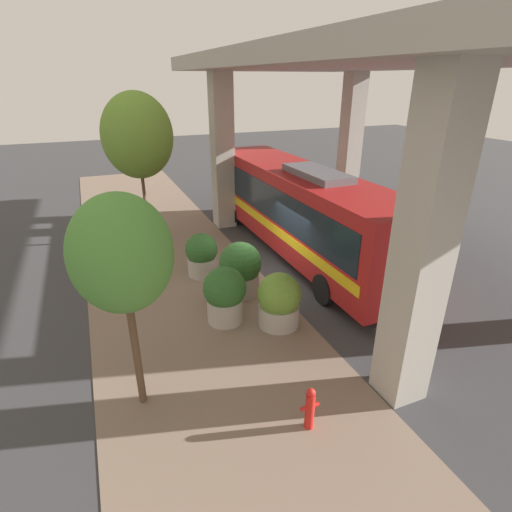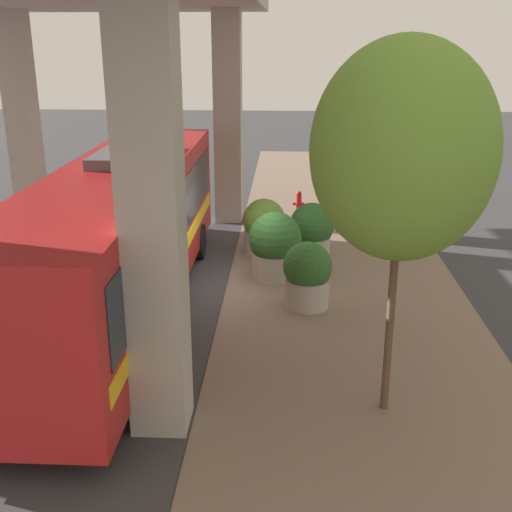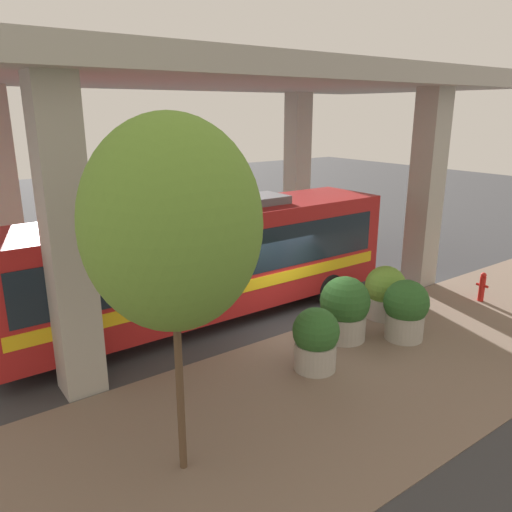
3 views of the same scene
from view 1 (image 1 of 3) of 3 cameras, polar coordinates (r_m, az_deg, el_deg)
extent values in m
plane|color=#38383A|center=(14.35, 1.61, -3.44)|extent=(80.00, 80.00, 0.00)
cube|color=#7A6656|center=(13.53, -10.12, -5.62)|extent=(6.00, 40.00, 0.02)
cube|color=#ADA89E|center=(8.49, 22.62, 0.35)|extent=(0.90, 0.90, 6.95)
cube|color=#ADA89E|center=(18.98, -4.81, 14.44)|extent=(0.90, 0.90, 6.95)
cube|color=#ADA89E|center=(22.14, 13.30, 15.28)|extent=(0.90, 0.90, 6.95)
cube|color=#ADA89E|center=(14.85, 17.76, 25.48)|extent=(9.40, 20.44, 0.60)
cube|color=#B21E1E|center=(16.07, 6.12, 6.95)|extent=(2.53, 12.31, 2.96)
cube|color=#19232D|center=(15.97, 6.18, 8.17)|extent=(2.57, 11.32, 1.30)
cube|color=yellow|center=(16.25, 6.03, 4.95)|extent=(2.57, 11.69, 0.36)
cube|color=slate|center=(14.64, 8.74, 11.60)|extent=(1.26, 3.08, 0.24)
cylinder|color=black|center=(19.79, -3.08, 6.01)|extent=(0.28, 1.00, 1.00)
cylinder|color=black|center=(20.67, 3.15, 6.79)|extent=(0.28, 1.00, 1.00)
cylinder|color=black|center=(12.88, 9.67, -4.69)|extent=(0.28, 1.00, 1.00)
cylinder|color=black|center=(14.19, 17.83, -2.75)|extent=(0.28, 1.00, 1.00)
cylinder|color=red|center=(8.77, 7.67, -21.16)|extent=(0.19, 0.19, 0.87)
sphere|color=red|center=(8.42, 7.86, -18.79)|extent=(0.19, 0.19, 0.19)
cylinder|color=red|center=(8.62, 6.83, -20.85)|extent=(0.12, 0.09, 0.09)
cylinder|color=red|center=(8.73, 8.59, -20.25)|extent=(0.12, 0.09, 0.09)
cylinder|color=#ADA89E|center=(11.75, 3.25, -8.35)|extent=(1.19, 1.19, 0.66)
sphere|color=olive|center=(11.41, 3.33, -5.48)|extent=(1.26, 1.26, 1.26)
sphere|color=orange|center=(11.46, 4.25, -6.38)|extent=(0.42, 0.42, 0.42)
cylinder|color=#ADA89E|center=(13.31, -2.21, -3.96)|extent=(1.22, 1.22, 0.75)
sphere|color=#2D6028|center=(12.98, -2.26, -1.01)|extent=(1.39, 1.39, 1.39)
sphere|color=orange|center=(13.01, -1.43, -1.95)|extent=(0.43, 0.43, 0.43)
cylinder|color=#ADA89E|center=(14.66, -7.66, -1.46)|extent=(1.04, 1.04, 0.72)
sphere|color=#2D6028|center=(14.39, -7.81, 0.97)|extent=(1.16, 1.16, 1.16)
sphere|color=#993F8C|center=(14.39, -7.16, 0.27)|extent=(0.36, 0.36, 0.36)
cylinder|color=#ADA89E|center=(11.91, -4.41, -7.65)|extent=(1.06, 1.06, 0.76)
sphere|color=#2D6028|center=(11.54, -4.52, -4.59)|extent=(1.25, 1.25, 1.25)
sphere|color=orange|center=(11.58, -3.70, -5.55)|extent=(0.37, 0.37, 0.37)
cylinder|color=brown|center=(17.96, -15.57, 7.68)|extent=(0.13, 0.13, 3.65)
ellipsoid|color=olive|center=(17.43, -16.58, 16.14)|extent=(2.85, 2.85, 3.42)
cylinder|color=brown|center=(8.90, -16.87, -12.16)|extent=(0.16, 0.16, 3.03)
ellipsoid|color=#4C8C38|center=(7.89, -18.68, 0.32)|extent=(1.95, 1.95, 2.34)
camera|label=2|loc=(27.25, -16.03, 22.31)|focal=45.00mm
camera|label=3|loc=(21.16, -38.25, 18.19)|focal=35.00mm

